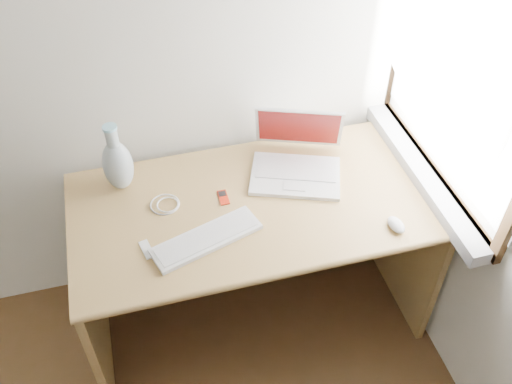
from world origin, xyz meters
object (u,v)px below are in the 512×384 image
object	(u,v)px
external_keyboard	(206,238)
vase	(118,163)
laptop	(292,160)
desk	(249,224)

from	to	relation	value
external_keyboard	vase	bearing A→B (deg)	108.69
external_keyboard	vase	distance (m)	0.48
laptop	vase	distance (m)	0.70
laptop	desk	bearing A→B (deg)	-144.05
laptop	external_keyboard	xyz separation A→B (m)	(-0.42, -0.29, -0.05)
desk	laptop	xyz separation A→B (m)	(0.20, 0.05, 0.28)
laptop	vase	bearing A→B (deg)	-166.02
desk	vase	size ratio (longest dim) A/B	4.75
external_keyboard	vase	xyz separation A→B (m)	(-0.27, 0.37, 0.11)
laptop	vase	size ratio (longest dim) A/B	1.41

